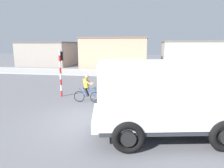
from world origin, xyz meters
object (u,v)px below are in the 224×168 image
object	(u,v)px
truck_foreground	(166,94)
traffic_light_pole	(61,66)
cyclist	(87,89)
car_red_near	(204,78)

from	to	relation	value
truck_foreground	traffic_light_pole	bearing A→B (deg)	142.28
cyclist	truck_foreground	bearing A→B (deg)	-41.79
traffic_light_pole	car_red_near	xyz separation A→B (m)	(10.36, 4.44, -1.25)
truck_foreground	car_red_near	bearing A→B (deg)	67.57
truck_foreground	car_red_near	size ratio (longest dim) A/B	1.39
truck_foreground	car_red_near	distance (m)	10.24
truck_foreground	car_red_near	xyz separation A→B (m)	(3.89, 9.44, -0.85)
truck_foreground	traffic_light_pole	size ratio (longest dim) A/B	1.81
truck_foreground	traffic_light_pole	xyz separation A→B (m)	(-6.47, 5.00, 0.40)
traffic_light_pole	truck_foreground	bearing A→B (deg)	-37.72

